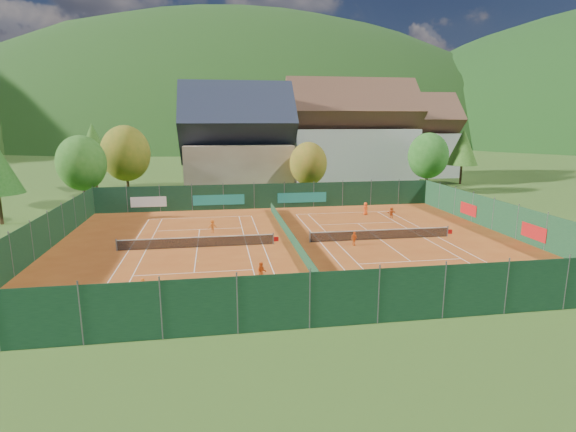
# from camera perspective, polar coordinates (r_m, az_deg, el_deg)

# --- Properties ---
(ground) EXTENTS (600.00, 600.00, 0.00)m
(ground) POSITION_cam_1_polar(r_m,az_deg,el_deg) (38.73, 0.48, -3.54)
(ground) COLOR #2F4F18
(ground) RESTS_ON ground
(clay_pad) EXTENTS (40.00, 32.00, 0.01)m
(clay_pad) POSITION_cam_1_polar(r_m,az_deg,el_deg) (38.73, 0.48, -3.50)
(clay_pad) COLOR #9F4617
(clay_pad) RESTS_ON ground
(court_markings_left) EXTENTS (11.03, 23.83, 0.00)m
(court_markings_left) POSITION_cam_1_polar(r_m,az_deg,el_deg) (38.25, -11.45, -3.94)
(court_markings_left) COLOR white
(court_markings_left) RESTS_ON ground
(court_markings_right) EXTENTS (11.03, 23.83, 0.00)m
(court_markings_right) POSITION_cam_1_polar(r_m,az_deg,el_deg) (40.80, 11.63, -2.93)
(court_markings_right) COLOR white
(court_markings_right) RESTS_ON ground
(tennis_net_left) EXTENTS (13.30, 0.10, 1.02)m
(tennis_net_left) POSITION_cam_1_polar(r_m,az_deg,el_deg) (38.11, -11.25, -3.21)
(tennis_net_left) COLOR #59595B
(tennis_net_left) RESTS_ON ground
(tennis_net_right) EXTENTS (13.30, 0.10, 1.02)m
(tennis_net_right) POSITION_cam_1_polar(r_m,az_deg,el_deg) (40.73, 11.87, -2.25)
(tennis_net_right) COLOR #59595B
(tennis_net_right) RESTS_ON ground
(court_divider) EXTENTS (0.03, 28.80, 1.00)m
(court_divider) POSITION_cam_1_polar(r_m,az_deg,el_deg) (38.60, 0.48, -2.79)
(court_divider) COLOR #153A21
(court_divider) RESTS_ON ground
(fence_north) EXTENTS (40.00, 0.10, 3.00)m
(fence_north) POSITION_cam_1_polar(r_m,az_deg,el_deg) (53.83, -2.87, 2.51)
(fence_north) COLOR #12331F
(fence_north) RESTS_ON ground
(fence_south) EXTENTS (40.00, 0.04, 3.00)m
(fence_south) POSITION_cam_1_polar(r_m,az_deg,el_deg) (23.46, 7.20, -10.33)
(fence_south) COLOR #13341E
(fence_south) RESTS_ON ground
(fence_west) EXTENTS (0.04, 32.00, 3.00)m
(fence_west) POSITION_cam_1_polar(r_m,az_deg,el_deg) (40.23, -28.89, -2.24)
(fence_west) COLOR #13341B
(fence_west) RESTS_ON ground
(fence_east) EXTENTS (0.09, 32.00, 3.00)m
(fence_east) POSITION_cam_1_polar(r_m,az_deg,el_deg) (46.12, 25.77, -0.29)
(fence_east) COLOR #153B1F
(fence_east) RESTS_ON ground
(chalet) EXTENTS (16.20, 12.00, 16.00)m
(chalet) POSITION_cam_1_polar(r_m,az_deg,el_deg) (66.96, -6.47, 8.77)
(chalet) COLOR tan
(chalet) RESTS_ON ground
(hotel_block_a) EXTENTS (21.60, 11.00, 17.25)m
(hotel_block_a) POSITION_cam_1_polar(r_m,az_deg,el_deg) (76.17, 7.91, 9.69)
(hotel_block_a) COLOR silver
(hotel_block_a) RESTS_ON ground
(hotel_block_b) EXTENTS (17.28, 10.00, 15.50)m
(hotel_block_b) POSITION_cam_1_polar(r_m,az_deg,el_deg) (88.63, 15.15, 9.22)
(hotel_block_b) COLOR silver
(hotel_block_b) RESTS_ON ground
(tree_west_front) EXTENTS (5.72, 5.72, 8.69)m
(tree_west_front) POSITION_cam_1_polar(r_m,az_deg,el_deg) (59.11, -24.75, 6.12)
(tree_west_front) COLOR #4B2A1A
(tree_west_front) RESTS_ON ground
(tree_west_mid) EXTENTS (6.44, 6.44, 9.78)m
(tree_west_mid) POSITION_cam_1_polar(r_m,az_deg,el_deg) (63.99, -19.92, 7.48)
(tree_west_mid) COLOR #442F18
(tree_west_mid) RESTS_ON ground
(tree_west_back) EXTENTS (5.60, 5.60, 10.00)m
(tree_west_back) POSITION_cam_1_polar(r_m,az_deg,el_deg) (73.04, -23.50, 8.22)
(tree_west_back) COLOR #4C2D1B
(tree_west_back) RESTS_ON ground
(tree_center) EXTENTS (5.01, 5.01, 7.60)m
(tree_center) POSITION_cam_1_polar(r_m,az_deg,el_deg) (60.31, 2.59, 6.66)
(tree_center) COLOR #412B17
(tree_center) RESTS_ON ground
(tree_east_front) EXTENTS (5.72, 5.72, 8.69)m
(tree_east_front) POSITION_cam_1_polar(r_m,az_deg,el_deg) (68.09, 17.36, 7.31)
(tree_east_front) COLOR #482D1A
(tree_east_front) RESTS_ON ground
(tree_east_mid) EXTENTS (5.04, 5.04, 9.00)m
(tree_east_mid) POSITION_cam_1_polar(r_m,az_deg,el_deg) (79.83, 21.33, 8.15)
(tree_east_mid) COLOR #412917
(tree_east_mid) RESTS_ON ground
(tree_east_back) EXTENTS (7.15, 7.15, 10.86)m
(tree_east_back) POSITION_cam_1_polar(r_m,az_deg,el_deg) (83.37, 13.75, 9.22)
(tree_east_back) COLOR #462919
(tree_east_back) RESTS_ON ground
(mountain_backdrop) EXTENTS (820.00, 530.00, 242.00)m
(mountain_backdrop) POSITION_cam_1_polar(r_m,az_deg,el_deg) (277.04, -1.86, 1.67)
(mountain_backdrop) COLOR black
(mountain_backdrop) RESTS_ON ground
(ball_hopper) EXTENTS (0.34, 0.34, 0.80)m
(ball_hopper) POSITION_cam_1_polar(r_m,az_deg,el_deg) (31.08, 24.54, -7.53)
(ball_hopper) COLOR slate
(ball_hopper) RESTS_ON ground
(loose_ball_0) EXTENTS (0.07, 0.07, 0.07)m
(loose_ball_0) POSITION_cam_1_polar(r_m,az_deg,el_deg) (34.54, -11.36, -5.64)
(loose_ball_0) COLOR #CCD833
(loose_ball_0) RESTS_ON ground
(loose_ball_1) EXTENTS (0.07, 0.07, 0.07)m
(loose_ball_1) POSITION_cam_1_polar(r_m,az_deg,el_deg) (28.41, 11.95, -9.61)
(loose_ball_1) COLOR #CCD833
(loose_ball_1) RESTS_ON ground
(loose_ball_2) EXTENTS (0.07, 0.07, 0.07)m
(loose_ball_2) POSITION_cam_1_polar(r_m,az_deg,el_deg) (43.42, 3.83, -1.77)
(loose_ball_2) COLOR #CCD833
(loose_ball_2) RESTS_ON ground
(player_left_near) EXTENTS (0.51, 0.35, 1.36)m
(player_left_near) POSITION_cam_1_polar(r_m,az_deg,el_deg) (28.01, -17.90, -8.85)
(player_left_near) COLOR orange
(player_left_near) RESTS_ON ground
(player_left_mid) EXTENTS (0.70, 0.57, 1.34)m
(player_left_mid) POSITION_cam_1_polar(r_m,az_deg,el_deg) (29.66, -3.38, -7.11)
(player_left_mid) COLOR #CC4B12
(player_left_mid) RESTS_ON ground
(player_left_far) EXTENTS (0.90, 0.64, 1.27)m
(player_left_far) POSITION_cam_1_polar(r_m,az_deg,el_deg) (42.76, -9.57, -1.30)
(player_left_far) COLOR #CE5612
(player_left_far) RESTS_ON ground
(player_right_near) EXTENTS (0.76, 0.66, 1.23)m
(player_right_near) POSITION_cam_1_polar(r_m,az_deg,el_deg) (38.37, 8.38, -2.84)
(player_right_near) COLOR #E55C14
(player_right_near) RESTS_ON ground
(player_right_far_a) EXTENTS (0.82, 0.71, 1.41)m
(player_right_far_a) POSITION_cam_1_polar(r_m,az_deg,el_deg) (51.00, 9.82, 0.94)
(player_right_far_a) COLOR #FE5116
(player_right_far_a) RESTS_ON ground
(player_right_far_b) EXTENTS (1.15, 0.48, 1.21)m
(player_right_far_b) POSITION_cam_1_polar(r_m,az_deg,el_deg) (49.70, 12.99, 0.39)
(player_right_far_b) COLOR #CA4612
(player_right_far_b) RESTS_ON ground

